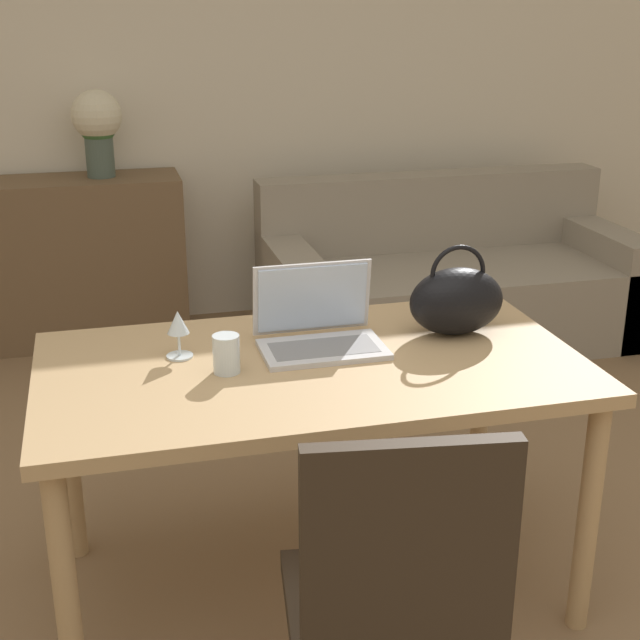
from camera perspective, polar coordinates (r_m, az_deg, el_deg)
wall_back at (r=4.87m, az=-9.06°, el=15.57°), size 10.00×0.06×2.70m
dining_table at (r=2.52m, az=-0.53°, el=-4.39°), size 1.51×0.84×0.75m
chair at (r=1.97m, az=4.78°, el=-17.43°), size 0.50×0.50×0.94m
couch at (r=4.71m, az=8.17°, el=2.18°), size 1.90×0.88×0.82m
sideboard at (r=4.76m, az=-15.71°, el=3.63°), size 1.16×0.40×0.85m
laptop at (r=2.58m, az=-0.13°, el=-0.30°), size 0.35×0.26×0.23m
drinking_glass at (r=2.41m, az=-6.02°, el=-2.17°), size 0.07×0.07×0.11m
wine_glass at (r=2.51m, az=-9.07°, el=-0.41°), size 0.08×0.08×0.14m
handbag at (r=2.68m, az=8.72°, el=1.27°), size 0.29×0.17×0.28m
flower_vase at (r=4.63m, az=-14.06°, el=12.06°), size 0.25×0.25×0.43m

